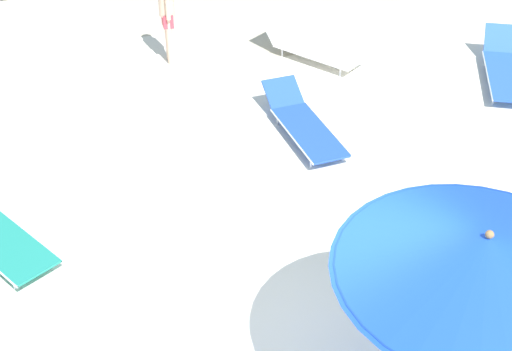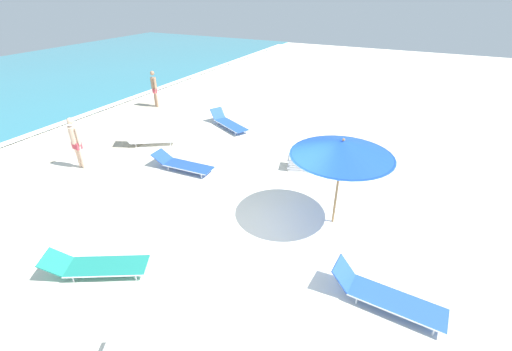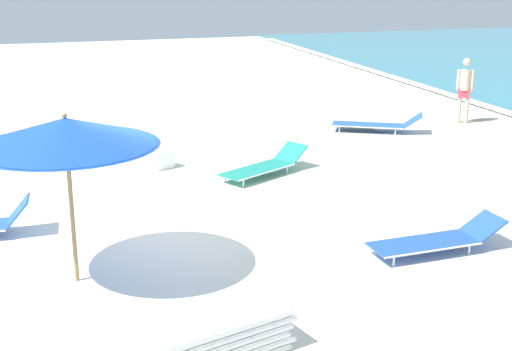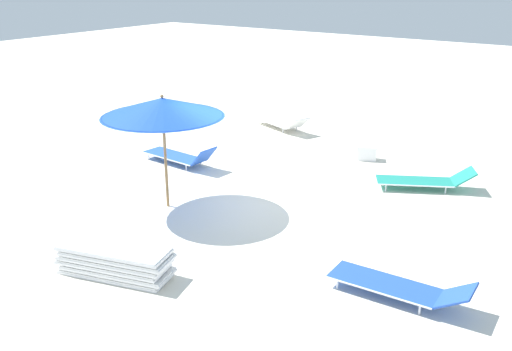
% 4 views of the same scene
% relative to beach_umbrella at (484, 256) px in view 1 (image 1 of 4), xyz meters
% --- Properties ---
extents(ground_plane, '(60.00, 60.00, 0.16)m').
position_rel_beach_umbrella_xyz_m(ground_plane, '(-1.19, 1.46, -2.18)').
color(ground_plane, silver).
extents(beach_umbrella, '(2.45, 2.45, 2.36)m').
position_rel_beach_umbrella_xyz_m(beach_umbrella, '(0.00, 0.00, 0.00)').
color(beach_umbrella, '#9E7547').
rests_on(beach_umbrella, ground_plane).
extents(sun_lounger_beside_umbrella, '(1.60, 2.27, 0.59)m').
position_rel_beach_umbrella_xyz_m(sun_lounger_beside_umbrella, '(4.65, 5.86, -1.89)').
color(sun_lounger_beside_umbrella, blue).
rests_on(sun_lounger_beside_umbrella, ground_plane).
extents(sun_lounger_mid_beach_solo, '(1.58, 1.99, 0.63)m').
position_rel_beach_umbrella_xyz_m(sun_lounger_mid_beach_solo, '(1.72, 7.73, -1.88)').
color(sun_lounger_mid_beach_solo, white).
rests_on(sun_lounger_mid_beach_solo, ground_plane).
extents(sun_lounger_mid_beach_pair_b, '(0.69, 2.15, 0.47)m').
position_rel_beach_umbrella_xyz_m(sun_lounger_mid_beach_pair_b, '(0.62, 5.27, -1.90)').
color(sun_lounger_mid_beach_pair_b, blue).
rests_on(sun_lounger_mid_beach_pair_b, ground_plane).
extents(beachgoer_shoreline_child, '(0.27, 0.45, 1.76)m').
position_rel_beach_umbrella_xyz_m(beachgoer_shoreline_child, '(-0.76, 8.41, -1.10)').
color(beachgoer_shoreline_child, beige).
rests_on(beachgoer_shoreline_child, ground_plane).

